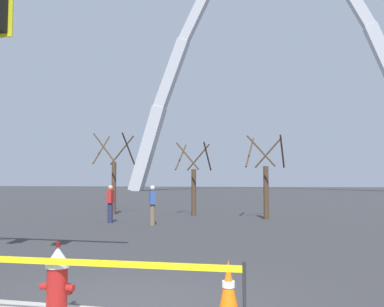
% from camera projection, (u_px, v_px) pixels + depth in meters
% --- Properties ---
extents(ground_plane, '(240.00, 240.00, 0.00)m').
position_uv_depth(ground_plane, '(125.00, 305.00, 5.90)').
color(ground_plane, '#333335').
extents(fire_hydrant, '(0.46, 0.48, 0.99)m').
position_uv_depth(fire_hydrant, '(58.00, 283.00, 5.26)').
color(fire_hydrant, '#5E0F0D').
rests_on(fire_hydrant, ground).
extents(caution_tape_barrier, '(5.33, 0.22, 0.87)m').
position_uv_depth(caution_tape_barrier, '(30.00, 275.00, 5.12)').
color(caution_tape_barrier, '#232326').
rests_on(caution_tape_barrier, ground).
extents(traffic_cone_mid_sidewalk, '(0.36, 0.36, 0.73)m').
position_uv_depth(traffic_cone_mid_sidewalk, '(228.00, 288.00, 5.44)').
color(traffic_cone_mid_sidewalk, black).
rests_on(traffic_cone_mid_sidewalk, ground).
extents(monument_arch, '(50.90, 2.18, 45.40)m').
position_uv_depth(monument_arch, '(273.00, 73.00, 69.68)').
color(monument_arch, '#B2B5BC').
rests_on(monument_arch, ground).
extents(tree_far_left, '(1.98, 1.99, 4.29)m').
position_uv_depth(tree_far_left, '(114.00, 178.00, 22.08)').
color(tree_far_left, '#473323').
rests_on(tree_far_left, ground).
extents(tree_left_mid, '(1.73, 1.74, 3.74)m').
position_uv_depth(tree_left_mid, '(194.00, 183.00, 21.26)').
color(tree_left_mid, '#473323').
rests_on(tree_left_mid, ground).
extents(tree_center_left, '(1.79, 1.80, 3.87)m').
position_uv_depth(tree_center_left, '(266.00, 182.00, 19.24)').
color(tree_center_left, '#473323').
rests_on(tree_center_left, ground).
extents(pedestrian_walking_left, '(0.22, 0.34, 1.59)m').
position_uv_depth(pedestrian_walking_left, '(110.00, 203.00, 17.55)').
color(pedestrian_walking_left, '#232847').
rests_on(pedestrian_walking_left, ground).
extents(pedestrian_standing_center, '(0.32, 0.39, 1.59)m').
position_uv_depth(pedestrian_standing_center, '(152.00, 205.00, 16.56)').
color(pedestrian_standing_center, brown).
rests_on(pedestrian_standing_center, ground).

